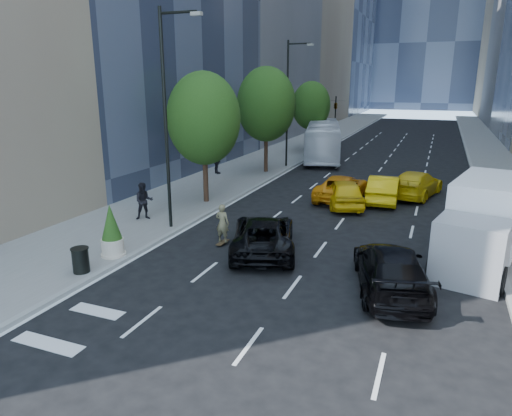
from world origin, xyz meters
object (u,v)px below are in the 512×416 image
at_px(box_truck, 484,222).
at_px(black_sedan_lincoln, 264,234).
at_px(skateboarder, 222,226).
at_px(trash_can, 81,261).
at_px(planter_shrub, 112,231).
at_px(black_sedan_mercedes, 391,269).
at_px(city_bus, 323,140).

bearing_deg(box_truck, black_sedan_lincoln, -152.10).
bearing_deg(black_sedan_lincoln, box_truck, 176.03).
bearing_deg(skateboarder, trash_can, 57.82).
height_order(black_sedan_lincoln, trash_can, black_sedan_lincoln).
relative_size(skateboarder, black_sedan_lincoln, 0.32).
xyz_separation_m(trash_can, planter_shrub, (-0.00, 1.82, 0.57)).
distance_m(black_sedan_mercedes, box_truck, 5.26).
height_order(skateboarder, city_bus, city_bus).
relative_size(box_truck, trash_can, 7.89).
relative_size(city_bus, box_truck, 1.74).
distance_m(city_bus, trash_can, 29.78).
relative_size(black_sedan_lincoln, planter_shrub, 2.54).
xyz_separation_m(skateboarder, trash_can, (-3.40, -5.01, -0.27)).
bearing_deg(black_sedan_mercedes, black_sedan_lincoln, -33.23).
distance_m(black_sedan_mercedes, city_bus, 28.19).
bearing_deg(city_bus, box_truck, -75.11).
xyz_separation_m(black_sedan_lincoln, box_truck, (8.48, 2.29, 0.89)).
bearing_deg(skateboarder, box_truck, -166.24).
bearing_deg(box_truck, trash_can, -139.80).
xyz_separation_m(box_truck, planter_shrub, (-13.87, -5.38, -0.48)).
xyz_separation_m(black_sedan_lincoln, trash_can, (-5.38, -4.90, -0.16)).
xyz_separation_m(skateboarder, city_bus, (-1.60, 24.70, 0.87)).
xyz_separation_m(black_sedan_mercedes, box_truck, (3.07, 4.18, 0.86)).
distance_m(trash_can, planter_shrub, 1.90).
xyz_separation_m(city_bus, box_truck, (12.07, -22.51, -0.08)).
height_order(skateboarder, box_truck, box_truck).
distance_m(black_sedan_mercedes, trash_can, 11.21).
distance_m(black_sedan_lincoln, box_truck, 8.83).
bearing_deg(city_bus, black_sedan_mercedes, -84.67).
height_order(box_truck, planter_shrub, box_truck).
relative_size(black_sedan_mercedes, trash_can, 6.05).
relative_size(black_sedan_mercedes, planter_shrub, 2.55).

